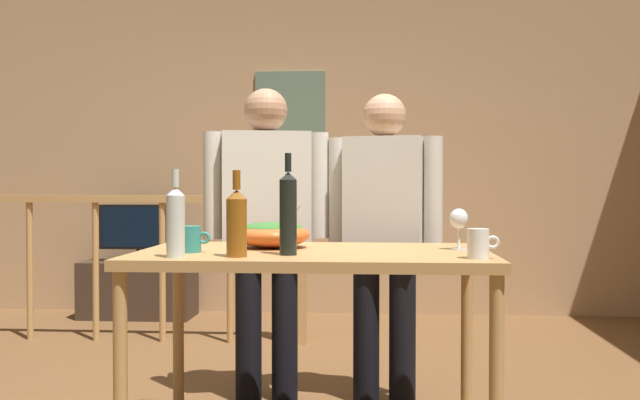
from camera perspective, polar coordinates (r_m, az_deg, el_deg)
The scene contains 15 objects.
back_wall at distance 6.04m, azimuth -0.84°, elevation 4.23°, with size 6.07×0.10×2.79m, color tan.
framed_picture at distance 6.02m, azimuth -2.38°, elevation 7.00°, with size 0.59×0.03×0.68m, color slate.
stair_railing at distance 5.01m, azimuth -12.79°, elevation -3.75°, with size 2.90×0.10×1.05m.
tv_console at distance 6.03m, azimuth -14.31°, elevation -6.91°, with size 0.90×0.40×0.46m, color #38281E.
flat_screen_tv at distance 5.95m, azimuth -14.43°, elevation -2.19°, with size 0.60×0.12×0.46m.
serving_table at distance 2.83m, azimuth -0.51°, elevation -5.66°, with size 1.38×0.83×0.82m.
salad_bowl at distance 2.96m, azimuth -3.86°, elevation -2.67°, with size 0.31×0.31×0.18m.
wine_glass at distance 2.91m, azimuth 11.04°, elevation -1.63°, with size 0.07×0.07×0.17m.
wine_bottle_clear at distance 2.59m, azimuth -11.47°, elevation -1.64°, with size 0.07×0.07×0.32m.
wine_bottle_dark at distance 2.63m, azimuth -2.56°, elevation -0.96°, with size 0.06×0.06×0.38m.
wine_bottle_amber at distance 2.58m, azimuth -6.67°, elevation -1.72°, with size 0.07×0.07×0.31m.
mug_white at distance 2.57m, azimuth 12.57°, elevation -3.42°, with size 0.11×0.08×0.11m.
mug_teal at distance 2.79m, azimuth -10.34°, elevation -3.09°, with size 0.12×0.09×0.10m.
person_standing_left at distance 3.54m, azimuth -4.30°, elevation -1.33°, with size 0.61×0.30×1.55m.
person_standing_right at distance 3.51m, azimuth 5.17°, elevation -1.87°, with size 0.56×0.29×1.52m.
Camera 1 is at (0.52, -3.25, 1.07)m, focal length 40.05 mm.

